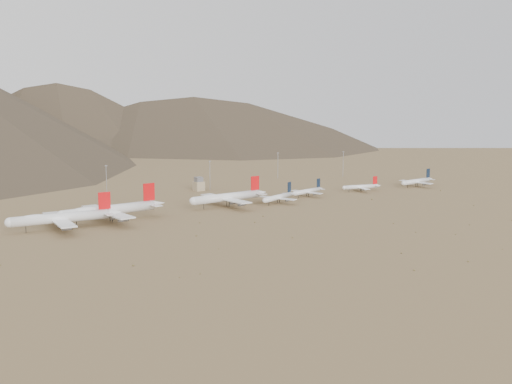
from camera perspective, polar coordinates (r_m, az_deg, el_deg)
ground at (r=443.14m, az=-0.58°, el=-2.09°), size 3000.00×3000.00×0.00m
widebody_west at (r=414.09m, az=-16.91°, el=-2.20°), size 71.75×55.60×21.35m
widebody_centre at (r=430.49m, az=-12.89°, el=-1.56°), size 77.57×59.61×23.03m
widebody_east at (r=477.31m, az=-2.60°, el=-0.45°), size 70.01×53.75×20.78m
narrowbody_a at (r=492.89m, az=2.03°, el=-0.44°), size 42.10×31.52×14.58m
narrowbody_b at (r=526.65m, az=4.64°, el=0.08°), size 39.87×29.32×13.37m
narrowbody_c at (r=559.52m, az=9.34°, el=0.47°), size 36.89×27.24×12.44m
narrowbody_d at (r=599.06m, az=14.14°, el=0.94°), size 45.84×33.05×15.13m
control_tower at (r=558.07m, az=-5.12°, el=0.66°), size 8.00×8.00×12.00m
mast_west at (r=537.15m, az=-13.15°, el=1.11°), size 2.00×0.60×25.70m
mast_centre at (r=560.34m, az=-4.12°, el=1.62°), size 2.00×0.60×25.70m
mast_east at (r=637.93m, az=1.96°, el=2.50°), size 2.00×0.60×25.70m
mast_far_east at (r=655.58m, az=7.75°, el=2.59°), size 2.00×0.60×25.70m
desert_scrub at (r=407.81m, az=9.97°, el=-3.12°), size 417.05×164.37×0.93m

